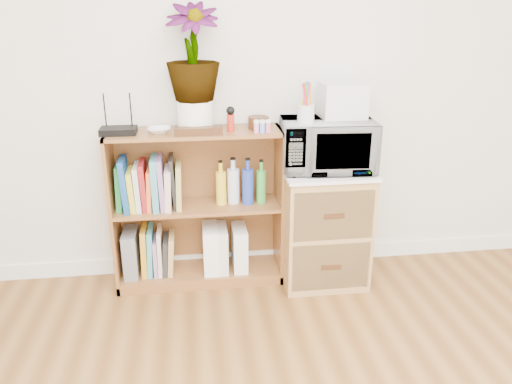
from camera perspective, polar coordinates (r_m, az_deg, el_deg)
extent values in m
cube|color=white|center=(3.33, -0.31, -7.48)|extent=(4.00, 0.02, 0.10)
cube|color=brown|center=(3.00, -6.63, -1.89)|extent=(1.00, 0.30, 0.95)
cube|color=#9E7542|center=(3.08, 7.61, -3.87)|extent=(0.50, 0.45, 0.70)
imported|color=silver|center=(2.90, 8.12, 5.35)|extent=(0.54, 0.38, 0.29)
cylinder|color=silver|center=(2.76, 5.71, 8.84)|extent=(0.09, 0.09, 0.10)
cube|color=silver|center=(2.94, 9.85, 10.30)|extent=(0.25, 0.21, 0.20)
cube|color=black|center=(2.86, -15.44, 6.76)|extent=(0.20, 0.13, 0.04)
imported|color=silver|center=(2.83, -11.01, 6.93)|extent=(0.13, 0.13, 0.03)
cylinder|color=white|center=(2.86, -6.96, 8.68)|extent=(0.20, 0.20, 0.17)
imported|color=#326E2C|center=(2.81, -7.27, 15.55)|extent=(0.29, 0.29, 0.52)
cube|color=#381F0F|center=(2.76, -6.59, 6.92)|extent=(0.26, 0.07, 0.04)
cylinder|color=red|center=(2.82, -2.92, 7.88)|extent=(0.04, 0.04, 0.10)
cylinder|color=#3A240F|center=(2.89, 0.29, 7.94)|extent=(0.12, 0.12, 0.07)
cube|color=#DE7B87|center=(2.79, 0.72, 7.41)|extent=(0.12, 0.04, 0.06)
cube|color=slate|center=(3.14, -14.06, -6.71)|extent=(0.08, 0.22, 0.28)
cube|color=white|center=(3.10, -5.22, -6.39)|extent=(0.09, 0.23, 0.29)
cube|color=silver|center=(3.11, -4.14, -6.38)|extent=(0.09, 0.22, 0.28)
cube|color=white|center=(3.12, -1.90, -6.34)|extent=(0.09, 0.22, 0.27)
cube|color=#217C39|center=(2.98, -15.32, 0.55)|extent=(0.04, 0.20, 0.27)
cube|color=navy|center=(2.97, -14.68, 0.99)|extent=(0.05, 0.20, 0.31)
cube|color=gold|center=(2.98, -13.95, 0.33)|extent=(0.04, 0.20, 0.24)
cube|color=beige|center=(2.97, -13.32, 0.60)|extent=(0.04, 0.20, 0.26)
cube|color=maroon|center=(2.96, -12.68, 0.77)|extent=(0.04, 0.20, 0.28)
cube|color=orange|center=(2.96, -12.04, 0.46)|extent=(0.03, 0.20, 0.24)
cube|color=teal|center=(2.95, -11.42, 1.12)|extent=(0.04, 0.20, 0.31)
cube|color=#8B6598|center=(2.95, -10.72, 1.13)|extent=(0.04, 0.20, 0.31)
cube|color=beige|center=(2.96, -9.99, 0.57)|extent=(0.04, 0.20, 0.24)
cube|color=black|center=(2.95, -9.40, 1.13)|extent=(0.04, 0.20, 0.30)
cube|color=tan|center=(2.95, -8.81, 0.81)|extent=(0.04, 0.20, 0.26)
cylinder|color=yellow|center=(2.95, -4.03, 1.00)|extent=(0.06, 0.06, 0.26)
cylinder|color=silver|center=(2.96, -2.60, 1.17)|extent=(0.07, 0.07, 0.27)
cylinder|color=#2239A0|center=(2.96, -0.96, 1.25)|extent=(0.07, 0.07, 0.27)
cylinder|color=green|center=(2.98, 0.57, 1.18)|extent=(0.06, 0.06, 0.26)
cube|color=#C58C22|center=(3.13, -12.60, -6.51)|extent=(0.04, 0.19, 0.30)
cube|color=teal|center=(3.12, -11.96, -6.52)|extent=(0.04, 0.19, 0.29)
cube|color=#9672AB|center=(3.14, -11.36, -7.09)|extent=(0.03, 0.19, 0.22)
cube|color=beige|center=(3.12, -10.90, -6.55)|extent=(0.03, 0.19, 0.29)
cube|color=#262626|center=(3.13, -10.29, -7.03)|extent=(0.05, 0.19, 0.23)
cube|color=tan|center=(3.13, -9.67, -6.85)|extent=(0.05, 0.19, 0.25)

